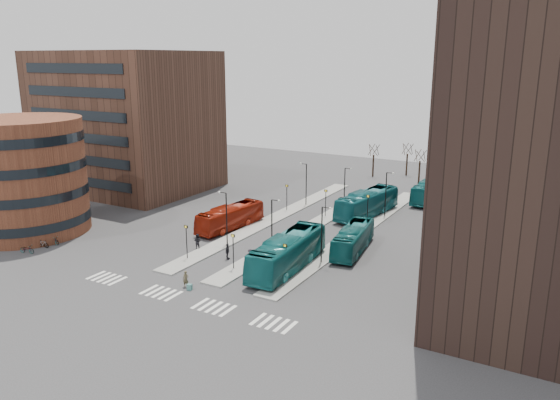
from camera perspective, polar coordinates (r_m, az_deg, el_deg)
The scene contains 23 objects.
ground at distance 48.78m, azimuth -14.61°, elevation -11.28°, with size 160.00×160.00×0.00m, color #313134.
island_left at distance 73.45m, azimuth -0.53°, elevation -1.87°, with size 2.50×45.00×0.15m, color gray.
island_mid at distance 70.75m, azimuth 3.68°, elevation -2.55°, with size 2.50×45.00×0.15m, color gray.
island_right at distance 68.46m, azimuth 8.20°, elevation -3.26°, with size 2.50×45.00×0.15m, color gray.
suitcase at distance 52.02m, azimuth -9.43°, elevation -8.96°, with size 0.45×0.36×0.57m, color #1C279E.
red_bus at distance 69.01m, azimuth -5.21°, elevation -1.79°, with size 2.50×10.70×2.98m, color maroon.
teal_bus_a at distance 55.58m, azimuth 0.81°, elevation -5.48°, with size 3.05×13.03×3.63m, color #146668.
teal_bus_b at distance 75.11m, azimuth 9.09°, elevation -0.34°, with size 2.97×12.70×3.54m, color #135B62.
teal_bus_c at distance 61.24m, azimuth 7.65°, elevation -4.04°, with size 2.45×10.47×2.92m, color #125A5A.
teal_bus_d at distance 85.15m, azimuth 15.55°, elevation 1.00°, with size 2.77×11.84×3.30m, color #146265.
traveller at distance 52.49m, azimuth -9.82°, elevation -8.15°, with size 0.58×0.38×1.60m, color #4C442D.
commuter_a at distance 62.40m, azimuth -8.62°, elevation -4.29°, with size 0.85×0.66×1.76m, color black.
commuter_b at distance 58.84m, azimuth -5.51°, elevation -5.37°, with size 1.02×0.43×1.75m, color black.
commuter_c at distance 57.71m, azimuth -3.14°, elevation -5.86°, with size 0.97×0.56×1.50m, color black.
bicycle_near at distance 66.60m, azimuth -24.92°, elevation -4.68°, with size 0.62×1.77×0.93m, color gray.
bicycle_mid at distance 67.71m, azimuth -23.54°, elevation -4.23°, with size 0.43×1.52×0.91m, color gray.
bicycle_far at distance 68.49m, azimuth -22.61°, elevation -3.91°, with size 0.64×1.84×0.97m, color gray.
crosswalk_stripes at distance 50.35m, azimuth -9.95°, elevation -10.16°, with size 22.35×2.40×0.01m.
round_building at distance 73.48m, azimuth -25.35°, elevation 2.27°, with size 15.16×15.16×14.00m.
office_block at distance 92.67m, azimuth -15.66°, elevation 7.94°, with size 25.00×20.12×22.00m.
sign_poles at distance 64.30m, azimuth 0.64°, elevation -2.11°, with size 12.45×22.12×3.65m.
lamp_posts at distance 67.78m, azimuth 3.46°, elevation -0.23°, with size 14.04×20.24×6.12m.
bare_trees at distance 99.52m, azimuth 12.38°, elevation 3.74°, with size 10.97×8.14×5.90m.
Camera 1 is at (31.47, -30.84, 20.92)m, focal length 35.00 mm.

